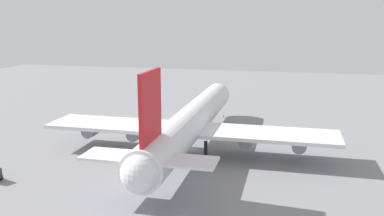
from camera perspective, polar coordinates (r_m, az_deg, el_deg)
name	(u,v)px	position (r m, az deg, el deg)	size (l,w,h in m)	color
ground_plane	(192,149)	(86.37, 0.00, -5.68)	(263.75, 263.75, 0.00)	gray
cargo_airplane	(192,122)	(84.46, -0.04, -1.90)	(65.94, 57.74, 19.46)	silver
safety_cone_nose	(223,116)	(114.01, 4.29, -1.04)	(0.59, 0.59, 0.84)	orange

